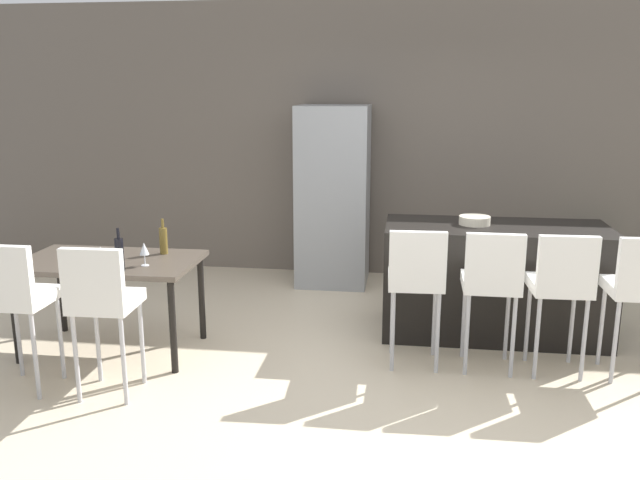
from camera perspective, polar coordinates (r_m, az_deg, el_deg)
ground_plane at (r=4.86m, az=6.87°, el=-11.51°), size 10.00×10.00×0.00m
back_wall at (r=7.08m, az=7.63°, el=8.52°), size 10.00×0.12×2.90m
kitchen_island at (r=5.62m, az=14.96°, el=-3.40°), size 1.81×0.78×0.92m
bar_chair_left at (r=4.76m, az=8.40°, el=-3.11°), size 0.42×0.42×1.05m
bar_chair_middle at (r=4.80m, az=14.76°, el=-3.29°), size 0.40×0.40×1.05m
bar_chair_right at (r=4.88m, az=20.34°, el=-3.41°), size 0.41×0.41×1.05m
dining_table at (r=5.26m, az=-17.89°, el=-2.38°), size 1.34×0.78×0.74m
dining_chair_near at (r=4.77m, az=-25.08°, el=-4.24°), size 0.40×0.40×1.05m
dining_chair_far at (r=4.47m, az=-18.52°, el=-4.76°), size 0.41×0.41×1.05m
wine_bottle_near at (r=5.27m, az=-13.51°, el=-0.02°), size 0.06×0.06×0.28m
wine_bottle_end at (r=4.86m, az=-17.09°, el=-1.18°), size 0.06×0.06×0.31m
wine_glass_left at (r=4.94m, az=-18.59°, el=-1.08°), size 0.07×0.07×0.17m
wine_glass_middle at (r=4.96m, az=-15.10°, el=-0.79°), size 0.07×0.07×0.17m
refrigerator at (r=6.76m, az=1.17°, el=3.87°), size 0.72×0.68×1.84m
fruit_bowl at (r=5.51m, az=13.34°, el=1.68°), size 0.25×0.25×0.07m
potted_plant at (r=7.09m, az=23.54°, el=-1.25°), size 0.45×0.45×0.64m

